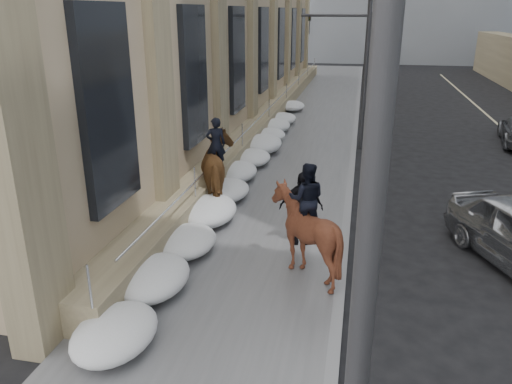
% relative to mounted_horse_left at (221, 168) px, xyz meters
% --- Properties ---
extents(ground, '(140.00, 140.00, 0.00)m').
position_rel_mounted_horse_left_xyz_m(ground, '(1.47, -5.61, -1.30)').
color(ground, black).
rests_on(ground, ground).
extents(sidewalk, '(5.00, 80.00, 0.12)m').
position_rel_mounted_horse_left_xyz_m(sidewalk, '(1.47, 4.39, -1.24)').
color(sidewalk, '#505053').
rests_on(sidewalk, ground).
extents(curb, '(0.24, 80.00, 0.12)m').
position_rel_mounted_horse_left_xyz_m(curb, '(4.09, 4.39, -1.24)').
color(curb, slate).
rests_on(curb, ground).
extents(streetlight_near, '(1.71, 0.24, 8.00)m').
position_rel_mounted_horse_left_xyz_m(streetlight_near, '(4.21, -11.61, 3.28)').
color(streetlight_near, '#2D2D30').
rests_on(streetlight_near, ground).
extents(streetlight_mid, '(1.71, 0.24, 8.00)m').
position_rel_mounted_horse_left_xyz_m(streetlight_mid, '(4.21, 8.39, 3.28)').
color(streetlight_mid, '#2D2D30').
rests_on(streetlight_mid, ground).
extents(streetlight_far, '(1.71, 0.24, 8.00)m').
position_rel_mounted_horse_left_xyz_m(streetlight_far, '(4.21, 28.39, 3.28)').
color(streetlight_far, '#2D2D30').
rests_on(streetlight_far, ground).
extents(traffic_signal, '(4.10, 0.22, 6.00)m').
position_rel_mounted_horse_left_xyz_m(traffic_signal, '(3.55, 16.39, 2.71)').
color(traffic_signal, '#2D2D30').
rests_on(traffic_signal, ground).
extents(snow_bank, '(1.70, 18.10, 0.76)m').
position_rel_mounted_horse_left_xyz_m(snow_bank, '(0.05, 2.50, -0.83)').
color(snow_bank, silver).
rests_on(snow_bank, sidewalk).
extents(mounted_horse_left, '(2.15, 2.94, 2.79)m').
position_rel_mounted_horse_left_xyz_m(mounted_horse_left, '(0.00, 0.00, 0.00)').
color(mounted_horse_left, '#4F3117').
rests_on(mounted_horse_left, sidewalk).
extents(mounted_horse_right, '(1.88, 2.08, 2.72)m').
position_rel_mounted_horse_left_xyz_m(mounted_horse_right, '(3.19, -4.09, -0.02)').
color(mounted_horse_right, '#452113').
rests_on(mounted_horse_right, sidewalk).
extents(pedestrian, '(1.24, 0.70, 2.00)m').
position_rel_mounted_horse_left_xyz_m(pedestrian, '(2.90, -2.40, -0.18)').
color(pedestrian, black).
rests_on(pedestrian, sidewalk).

